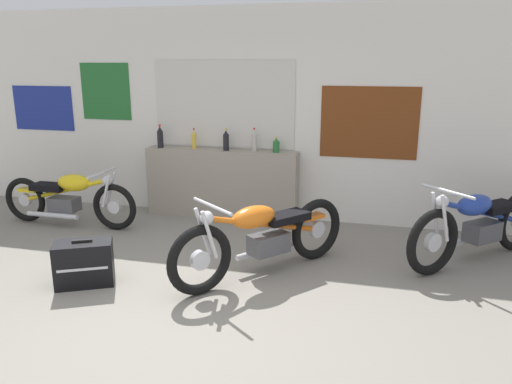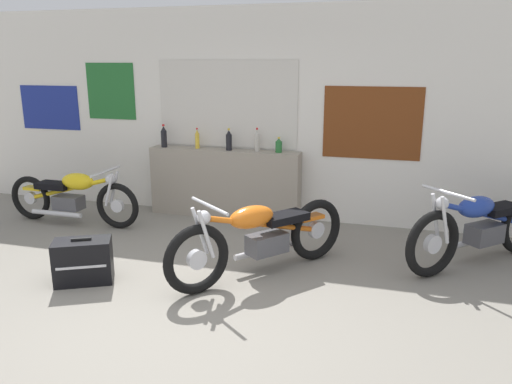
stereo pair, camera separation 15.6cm
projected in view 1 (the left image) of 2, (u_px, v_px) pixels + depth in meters
The scene contains 12 objects.
ground_plane at pixel (173, 324), 4.12m from camera, with size 24.00×24.00×0.00m, color gray.
wall_back at pixel (260, 115), 6.65m from camera, with size 10.00×0.07×2.80m.
sill_counter at pixel (222, 184), 6.84m from camera, with size 2.10×0.28×0.94m.
bottle_leftmost at pixel (160, 137), 6.86m from camera, with size 0.08×0.08×0.32m.
bottle_left_center at pixel (194, 140), 6.78m from camera, with size 0.06×0.06×0.28m.
bottle_center at pixel (226, 141), 6.65m from camera, with size 0.08×0.08×0.30m.
bottle_right_center at pixel (254, 141), 6.59m from camera, with size 0.06×0.06×0.31m.
bottle_rightmost at pixel (276, 146), 6.52m from camera, with size 0.09×0.09×0.20m.
motorcycle_orange at pixel (263, 236), 4.98m from camera, with size 1.42×1.71×0.84m.
motorcycle_blue at pixel (479, 224), 5.32m from camera, with size 1.57×1.51×0.87m.
motorcycle_yellow at pixel (68, 197), 6.49m from camera, with size 1.94×0.64×0.76m.
hard_case_black at pixel (84, 263), 4.82m from camera, with size 0.62×0.51×0.46m.
Camera 1 is at (1.58, -3.41, 2.12)m, focal length 35.00 mm.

